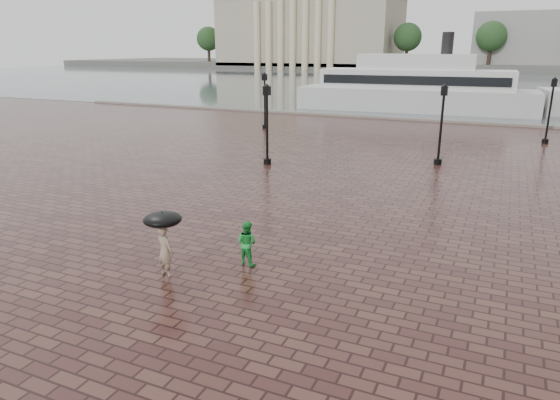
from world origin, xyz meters
name	(u,v)px	position (x,y,z in m)	size (l,w,h in m)	color
ground	(297,236)	(0.00, 0.00, 0.00)	(300.00, 300.00, 0.00)	#351A18
harbour_water	(476,82)	(0.00, 92.00, 0.00)	(240.00, 240.00, 0.00)	#454F54
quay_edge	(430,121)	(0.00, 32.00, 0.00)	(80.00, 0.60, 0.30)	slate
far_shore	(491,66)	(0.00, 160.00, 1.00)	(300.00, 60.00, 2.00)	#4C4C47
museum	(311,24)	(-55.00, 144.61, 13.91)	(57.00, 32.50, 26.00)	gray
far_trees	(491,37)	(0.00, 138.00, 9.42)	(188.00, 8.00, 13.50)	#2D2119
street_lamps	(378,113)	(-1.50, 17.50, 2.33)	(21.44, 14.44, 4.40)	black
adult_pedestrian	(165,251)	(-2.30, -4.56, 0.77)	(0.56, 0.37, 1.54)	gray
child_pedestrian	(247,243)	(-0.50, -2.87, 0.69)	(0.68, 0.53, 1.39)	green
ferry_near	(415,88)	(-2.90, 39.52, 2.40)	(24.56, 6.92, 7.98)	#B9B9B9
umbrella	(163,219)	(-2.30, -4.56, 1.74)	(1.10, 1.10, 1.10)	black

